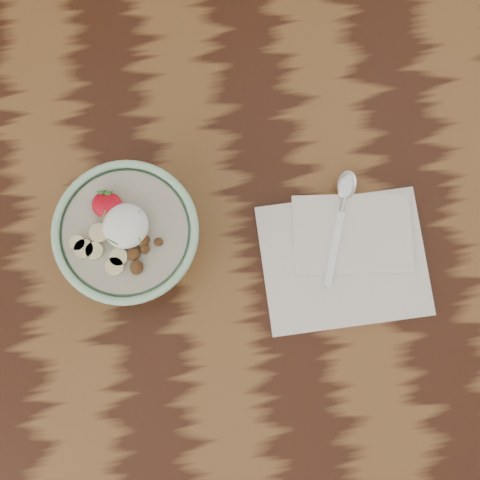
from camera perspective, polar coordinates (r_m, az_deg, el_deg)
The scene contains 4 objects.
table at distance 105.24cm, azimuth 3.08°, elevation -1.83°, with size 160.00×90.00×75.00cm.
breakfast_bowl at distance 90.87cm, azimuth -9.39°, elevation 0.30°, with size 19.09×19.09×13.06cm.
napkin at distance 96.41cm, azimuth 9.00°, elevation -1.29°, with size 23.34×19.75×1.42cm.
spoon at distance 96.59cm, azimuth 8.85°, elevation 3.36°, with size 7.73×16.63×0.89cm.
Camera 1 is at (-7.57, -12.72, 169.90)cm, focal length 50.00 mm.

